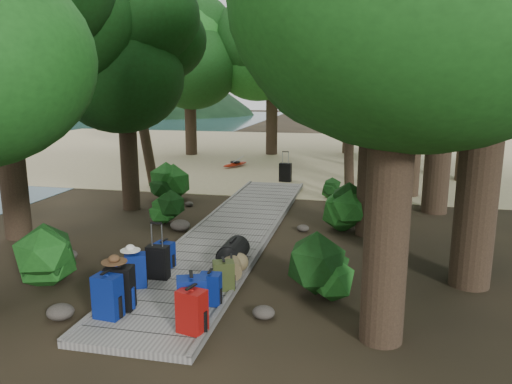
% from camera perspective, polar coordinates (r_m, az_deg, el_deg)
% --- Properties ---
extents(ground, '(120.00, 120.00, 0.00)m').
position_cam_1_polar(ground, '(11.72, -3.76, -6.04)').
color(ground, '#312718').
rests_on(ground, ground).
extents(sand_beach, '(40.00, 22.00, 0.02)m').
position_cam_1_polar(sand_beach, '(27.11, 5.65, 4.43)').
color(sand_beach, tan).
rests_on(sand_beach, ground).
extents(distant_hill, '(32.00, 16.00, 12.00)m').
position_cam_1_polar(distant_hill, '(72.92, -24.19, 8.31)').
color(distant_hill, black).
rests_on(distant_hill, ground).
extents(boardwalk, '(2.00, 12.00, 0.12)m').
position_cam_1_polar(boardwalk, '(12.62, -2.51, -4.39)').
color(boardwalk, gray).
rests_on(boardwalk, ground).
extents(backpack_left_a, '(0.43, 0.33, 0.76)m').
position_cam_1_polar(backpack_left_a, '(8.17, -16.60, -11.13)').
color(backpack_left_a, navy).
rests_on(backpack_left_a, boardwalk).
extents(backpack_left_b, '(0.46, 0.36, 0.79)m').
position_cam_1_polar(backpack_left_b, '(8.41, -15.30, -10.26)').
color(backpack_left_b, black).
rests_on(backpack_left_b, boardwalk).
extents(backpack_left_c, '(0.44, 0.40, 0.68)m').
position_cam_1_polar(backpack_left_c, '(9.21, -13.60, -8.51)').
color(backpack_left_c, navy).
rests_on(backpack_left_c, boardwalk).
extents(backpack_left_d, '(0.40, 0.32, 0.55)m').
position_cam_1_polar(backpack_left_d, '(10.09, -10.42, -6.91)').
color(backpack_left_d, navy).
rests_on(backpack_left_d, boardwalk).
extents(backpack_right_a, '(0.46, 0.37, 0.71)m').
position_cam_1_polar(backpack_right_a, '(7.49, -7.34, -13.12)').
color(backpack_right_a, '#9C1302').
rests_on(backpack_right_a, boardwalk).
extents(backpack_right_b, '(0.53, 0.45, 0.80)m').
position_cam_1_polar(backpack_right_b, '(7.75, -7.35, -11.90)').
color(backpack_right_b, navy).
rests_on(backpack_right_b, boardwalk).
extents(backpack_right_c, '(0.36, 0.26, 0.59)m').
position_cam_1_polar(backpack_right_c, '(8.34, -5.25, -10.80)').
color(backpack_right_c, navy).
rests_on(backpack_right_c, boardwalk).
extents(backpack_right_d, '(0.44, 0.39, 0.57)m').
position_cam_1_polar(backpack_right_d, '(8.90, -3.73, -9.32)').
color(backpack_right_d, '#3A431D').
rests_on(backpack_right_d, boardwalk).
extents(duffel_right_khaki, '(0.53, 0.66, 0.38)m').
position_cam_1_polar(duffel_right_khaki, '(9.48, -2.83, -8.54)').
color(duffel_right_khaki, brown).
rests_on(duffel_right_khaki, boardwalk).
extents(duffel_right_black, '(0.51, 0.79, 0.49)m').
position_cam_1_polar(duffel_right_black, '(10.08, -2.63, -6.91)').
color(duffel_right_black, black).
rests_on(duffel_right_black, boardwalk).
extents(suitcase_on_boardwalk, '(0.41, 0.23, 0.63)m').
position_cam_1_polar(suitcase_on_boardwalk, '(9.52, -11.14, -7.88)').
color(suitcase_on_boardwalk, black).
rests_on(suitcase_on_boardwalk, boardwalk).
extents(lone_suitcase_on_sand, '(0.47, 0.29, 0.70)m').
position_cam_1_polar(lone_suitcase_on_sand, '(19.05, 3.37, 2.26)').
color(lone_suitcase_on_sand, black).
rests_on(lone_suitcase_on_sand, sand_beach).
extents(hat_brown, '(0.41, 0.41, 0.12)m').
position_cam_1_polar(hat_brown, '(8.27, -15.92, -7.30)').
color(hat_brown, '#51351E').
rests_on(hat_brown, backpack_left_b).
extents(hat_white, '(0.35, 0.35, 0.12)m').
position_cam_1_polar(hat_white, '(9.09, -14.19, -6.16)').
color(hat_white, silver).
rests_on(hat_white, backpack_left_c).
extents(kayak, '(1.98, 3.22, 0.32)m').
position_cam_1_polar(kayak, '(22.44, -2.39, 3.30)').
color(kayak, '#A5210E').
rests_on(kayak, sand_beach).
extents(sun_lounger, '(1.23, 1.98, 0.61)m').
position_cam_1_polar(sun_lounger, '(21.41, 13.61, 2.91)').
color(sun_lounger, silver).
rests_on(sun_lounger, sand_beach).
extents(tree_right_a, '(5.39, 5.39, 8.98)m').
position_cam_1_polar(tree_right_a, '(6.99, 16.01, 18.49)').
color(tree_right_a, black).
rests_on(tree_right_a, ground).
extents(tree_right_c, '(4.74, 4.74, 8.21)m').
position_cam_1_polar(tree_right_c, '(12.24, 13.43, 13.96)').
color(tree_right_c, black).
rests_on(tree_right_c, ground).
extents(tree_right_d, '(5.71, 5.71, 10.46)m').
position_cam_1_polar(tree_right_d, '(15.14, 21.11, 17.38)').
color(tree_right_d, black).
rests_on(tree_right_d, ground).
extents(tree_right_e, '(5.28, 5.28, 9.51)m').
position_cam_1_polar(tree_right_e, '(17.15, 17.98, 15.30)').
color(tree_right_e, black).
rests_on(tree_right_e, ground).
extents(tree_right_f, '(6.00, 6.00, 10.71)m').
position_cam_1_polar(tree_right_f, '(20.67, 23.98, 15.91)').
color(tree_right_f, black).
rests_on(tree_right_f, ground).
extents(tree_left_b, '(4.95, 4.95, 8.91)m').
position_cam_1_polar(tree_left_b, '(13.09, -27.25, 14.37)').
color(tree_left_b, black).
rests_on(tree_left_b, ground).
extents(tree_left_c, '(4.22, 4.22, 7.34)m').
position_cam_1_polar(tree_left_c, '(14.99, -14.73, 11.86)').
color(tree_left_c, black).
rests_on(tree_left_c, ground).
extents(tree_back_a, '(5.00, 5.00, 8.66)m').
position_cam_1_polar(tree_back_a, '(26.35, 1.85, 13.68)').
color(tree_back_a, black).
rests_on(tree_back_a, ground).
extents(tree_back_b, '(4.95, 4.95, 8.84)m').
position_cam_1_polar(tree_back_b, '(27.26, 10.82, 13.61)').
color(tree_back_b, black).
rests_on(tree_back_b, ground).
extents(tree_back_c, '(4.88, 4.88, 8.79)m').
position_cam_1_polar(tree_back_c, '(26.43, 17.39, 13.28)').
color(tree_back_c, black).
rests_on(tree_back_c, ground).
extents(tree_back_d, '(5.17, 5.17, 8.61)m').
position_cam_1_polar(tree_back_d, '(26.46, -7.64, 13.52)').
color(tree_back_d, black).
rests_on(tree_back_d, ground).
extents(palm_right_a, '(4.27, 4.27, 7.28)m').
position_cam_1_polar(palm_right_a, '(16.39, 11.62, 11.90)').
color(palm_right_a, '#103910').
rests_on(palm_right_a, ground).
extents(palm_right_b, '(4.41, 4.41, 8.51)m').
position_cam_1_polar(palm_right_b, '(22.37, 17.52, 13.20)').
color(palm_right_b, '#103910').
rests_on(palm_right_b, ground).
extents(palm_right_c, '(4.06, 4.06, 6.45)m').
position_cam_1_polar(palm_right_c, '(23.17, 11.52, 10.91)').
color(palm_right_c, '#103910').
rests_on(palm_right_c, ground).
extents(palm_left_a, '(4.96, 4.96, 7.88)m').
position_cam_1_polar(palm_left_a, '(18.35, -13.04, 12.79)').
color(palm_left_a, '#103910').
rests_on(palm_left_a, ground).
extents(rock_left_a, '(0.44, 0.40, 0.24)m').
position_cam_1_polar(rock_left_a, '(8.74, -21.46, -12.63)').
color(rock_left_a, '#4C473F').
rests_on(rock_left_a, ground).
extents(rock_left_b, '(0.41, 0.37, 0.23)m').
position_cam_1_polar(rock_left_b, '(11.41, -20.72, -6.75)').
color(rock_left_b, '#4C473F').
rests_on(rock_left_b, ground).
extents(rock_left_c, '(0.52, 0.46, 0.28)m').
position_cam_1_polar(rock_left_c, '(12.90, -8.66, -3.78)').
color(rock_left_c, '#4C473F').
rests_on(rock_left_c, ground).
extents(rock_left_d, '(0.26, 0.24, 0.14)m').
position_cam_1_polar(rock_left_d, '(15.42, -7.66, -1.36)').
color(rock_left_d, '#4C473F').
rests_on(rock_left_d, ground).
extents(rock_right_a, '(0.37, 0.33, 0.20)m').
position_cam_1_polar(rock_right_a, '(8.19, 0.88, -13.59)').
color(rock_right_a, '#4C473F').
rests_on(rock_right_a, ground).
extents(rock_right_b, '(0.50, 0.45, 0.28)m').
position_cam_1_polar(rock_right_b, '(9.76, 5.71, -9.05)').
color(rock_right_b, '#4C473F').
rests_on(rock_right_b, ground).
extents(rock_right_c, '(0.31, 0.28, 0.17)m').
position_cam_1_polar(rock_right_c, '(12.76, 5.39, -4.13)').
color(rock_right_c, '#4C473F').
rests_on(rock_right_c, ground).
extents(rock_right_d, '(0.57, 0.51, 0.31)m').
position_cam_1_polar(rock_right_d, '(14.79, 9.77, -1.68)').
color(rock_right_d, '#4C473F').
rests_on(rock_right_d, ground).
extents(shrub_left_a, '(1.22, 1.22, 1.10)m').
position_cam_1_polar(shrub_left_a, '(10.06, -23.28, -6.88)').
color(shrub_left_a, '#184D17').
rests_on(shrub_left_a, ground).
extents(shrub_left_b, '(0.85, 0.85, 0.77)m').
position_cam_1_polar(shrub_left_b, '(13.53, -10.37, -2.02)').
color(shrub_left_b, '#184D17').
rests_on(shrub_left_b, ground).
extents(shrub_left_c, '(1.24, 1.24, 1.12)m').
position_cam_1_polar(shrub_left_c, '(16.22, -10.09, 0.99)').
color(shrub_left_c, '#184D17').
rests_on(shrub_left_c, ground).
extents(shrub_right_a, '(1.13, 1.13, 1.02)m').
position_cam_1_polar(shrub_right_a, '(8.92, 7.97, -8.64)').
color(shrub_right_a, '#184D17').
rests_on(shrub_right_a, ground).
extents(shrub_right_b, '(1.45, 1.45, 1.31)m').
position_cam_1_polar(shrub_right_b, '(12.86, 10.44, -1.54)').
color(shrub_right_b, '#184D17').
rests_on(shrub_right_b, ground).
extents(shrub_right_c, '(0.72, 0.72, 0.64)m').
position_cam_1_polar(shrub_right_c, '(16.34, 8.89, 0.27)').
color(shrub_right_c, '#184D17').
rests_on(shrub_right_c, ground).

